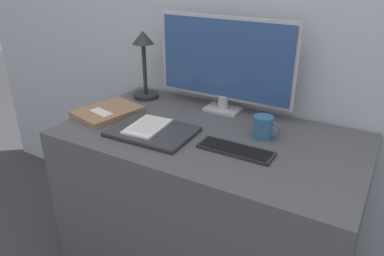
# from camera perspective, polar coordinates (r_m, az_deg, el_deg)

# --- Properties ---
(wall_back) EXTENTS (3.60, 0.05, 2.40)m
(wall_back) POSITION_cam_1_polar(r_m,az_deg,el_deg) (1.72, 9.07, 18.11)
(wall_back) COLOR #B2BCC6
(wall_back) RESTS_ON ground_plane
(desk) EXTENTS (1.22, 0.68, 0.73)m
(desk) POSITION_cam_1_polar(r_m,az_deg,el_deg) (1.71, 2.46, -12.02)
(desk) COLOR #4C4C51
(desk) RESTS_ON ground_plane
(monitor) EXTENTS (0.65, 0.11, 0.43)m
(monitor) POSITION_cam_1_polar(r_m,az_deg,el_deg) (1.68, 5.02, 9.98)
(monitor) COLOR #B7B7BC
(monitor) RESTS_ON desk
(keyboard) EXTENTS (0.28, 0.10, 0.01)m
(keyboard) POSITION_cam_1_polar(r_m,az_deg,el_deg) (1.39, 6.67, -3.32)
(keyboard) COLOR #282828
(keyboard) RESTS_ON desk
(laptop) EXTENTS (0.34, 0.25, 0.02)m
(laptop) POSITION_cam_1_polar(r_m,az_deg,el_deg) (1.53, -6.07, -0.53)
(laptop) COLOR #232328
(laptop) RESTS_ON desk
(ereader) EXTENTS (0.15, 0.21, 0.01)m
(ereader) POSITION_cam_1_polar(r_m,az_deg,el_deg) (1.54, -6.82, 0.25)
(ereader) COLOR white
(ereader) RESTS_ON laptop
(desk_lamp) EXTENTS (0.13, 0.13, 0.33)m
(desk_lamp) POSITION_cam_1_polar(r_m,az_deg,el_deg) (1.87, -7.32, 10.47)
(desk_lamp) COLOR #282828
(desk_lamp) RESTS_ON desk
(notebook) EXTENTS (0.26, 0.31, 0.03)m
(notebook) POSITION_cam_1_polar(r_m,az_deg,el_deg) (1.74, -12.74, 2.42)
(notebook) COLOR #93704C
(notebook) RESTS_ON desk
(coffee_mug) EXTENTS (0.11, 0.08, 0.09)m
(coffee_mug) POSITION_cam_1_polar(r_m,az_deg,el_deg) (1.50, 10.82, 0.13)
(coffee_mug) COLOR #336089
(coffee_mug) RESTS_ON desk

